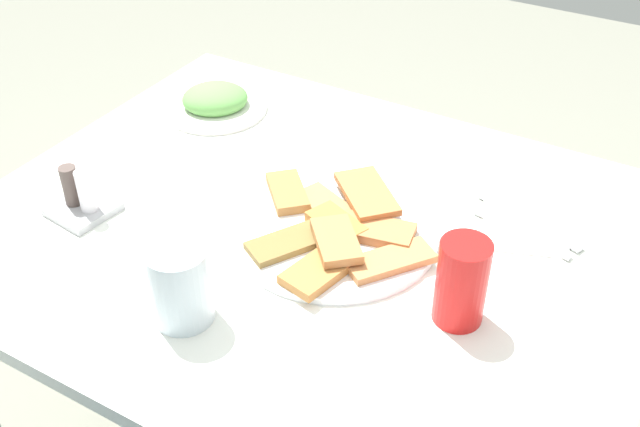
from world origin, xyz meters
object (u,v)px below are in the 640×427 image
(soda_can, at_px, (462,282))
(dining_table, at_px, (311,272))
(fork, at_px, (529,220))
(spoon, at_px, (521,233))
(paper_napkin, at_px, (525,229))
(condiment_caddy, at_px, (81,199))
(salad_plate_greens, at_px, (216,102))
(drinking_glass, at_px, (180,285))
(pide_platter, at_px, (336,230))

(soda_can, bearing_deg, dining_table, -15.22)
(fork, xyz_separation_m, spoon, (0.00, 0.04, 0.00))
(paper_napkin, relative_size, condiment_caddy, 1.23)
(paper_napkin, height_order, spoon, spoon)
(paper_napkin, bearing_deg, dining_table, 28.55)
(dining_table, relative_size, spoon, 6.19)
(salad_plate_greens, relative_size, fork, 1.04)
(salad_plate_greens, bearing_deg, soda_can, 154.12)
(dining_table, relative_size, drinking_glass, 9.15)
(drinking_glass, height_order, fork, drinking_glass)
(salad_plate_greens, xyz_separation_m, condiment_caddy, (-0.01, 0.37, 0.01))
(fork, relative_size, condiment_caddy, 1.85)
(salad_plate_greens, relative_size, paper_napkin, 1.56)
(salad_plate_greens, height_order, soda_can, soda_can)
(dining_table, height_order, pide_platter, pide_platter)
(soda_can, distance_m, condiment_caddy, 0.59)
(soda_can, height_order, condiment_caddy, soda_can)
(pide_platter, xyz_separation_m, drinking_glass, (0.09, 0.25, 0.04))
(pide_platter, xyz_separation_m, paper_napkin, (-0.24, -0.16, -0.01))
(drinking_glass, height_order, spoon, drinking_glass)
(spoon, bearing_deg, drinking_glass, 63.93)
(dining_table, xyz_separation_m, soda_can, (-0.26, 0.07, 0.15))
(fork, bearing_deg, spoon, 108.93)
(pide_platter, height_order, condiment_caddy, condiment_caddy)
(pide_platter, relative_size, fork, 1.73)
(dining_table, relative_size, pide_platter, 3.15)
(soda_can, distance_m, fork, 0.25)
(salad_plate_greens, xyz_separation_m, spoon, (-0.62, 0.08, -0.01))
(pide_platter, distance_m, soda_can, 0.24)
(soda_can, height_order, paper_napkin, soda_can)
(dining_table, xyz_separation_m, spoon, (-0.28, -0.14, 0.10))
(salad_plate_greens, height_order, drinking_glass, drinking_glass)
(soda_can, bearing_deg, spoon, -95.25)
(pide_platter, xyz_separation_m, soda_can, (-0.22, 0.07, 0.05))
(spoon, xyz_separation_m, condiment_caddy, (0.61, 0.28, 0.02))
(salad_plate_greens, bearing_deg, spoon, 172.33)
(drinking_glass, bearing_deg, spoon, -130.35)
(condiment_caddy, bearing_deg, pide_platter, -158.80)
(pide_platter, distance_m, drinking_glass, 0.27)
(pide_platter, relative_size, salad_plate_greens, 1.67)
(fork, bearing_deg, condiment_caddy, 46.65)
(soda_can, relative_size, drinking_glass, 1.10)
(spoon, bearing_deg, fork, -75.72)
(condiment_caddy, bearing_deg, soda_can, -172.79)
(drinking_glass, distance_m, spoon, 0.51)
(pide_platter, height_order, spoon, pide_platter)
(drinking_glass, height_order, paper_napkin, drinking_glass)
(salad_plate_greens, distance_m, fork, 0.62)
(fork, bearing_deg, salad_plate_greens, 14.54)
(pide_platter, height_order, drinking_glass, drinking_glass)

